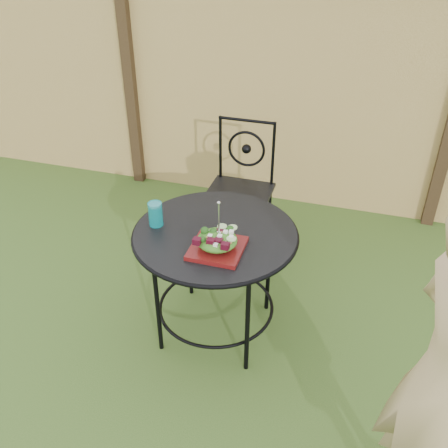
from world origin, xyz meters
name	(u,v)px	position (x,y,z in m)	size (l,w,h in m)	color
ground	(191,388)	(0.00, 0.00, 0.00)	(60.00, 60.00, 0.00)	#254516
fence	(281,94)	(0.00, 2.19, 0.95)	(8.00, 0.12, 1.90)	tan
patio_table	(215,252)	(-0.01, 0.49, 0.59)	(0.92, 0.92, 0.72)	black
patio_chair	(240,185)	(-0.12, 1.43, 0.50)	(0.46, 0.46, 0.95)	black
salad_plate	(217,248)	(0.06, 0.33, 0.74)	(0.27, 0.27, 0.02)	#4F0B0E
salad	(217,240)	(0.06, 0.33, 0.79)	(0.21, 0.21, 0.08)	#235614
fork	(219,219)	(0.07, 0.33, 0.92)	(0.01, 0.01, 0.18)	silver
drinking_glass	(156,214)	(-0.34, 0.46, 0.79)	(0.08, 0.08, 0.14)	#0A797E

